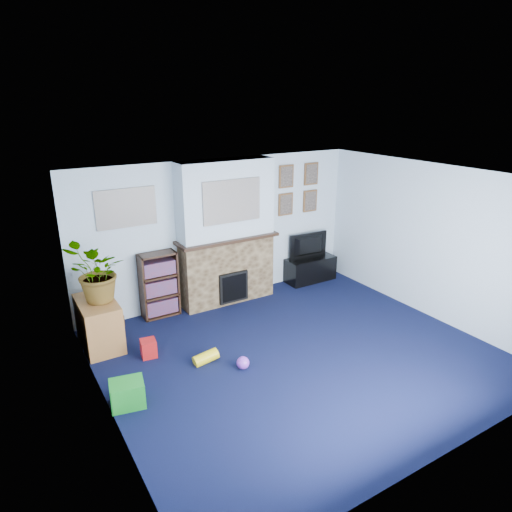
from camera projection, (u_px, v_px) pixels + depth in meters
floor at (298, 354)px, 6.23m from camera, size 5.00×4.50×0.01m
ceiling at (304, 179)px, 5.44m from camera, size 5.00×4.50×0.01m
wall_back at (221, 231)px, 7.65m from camera, size 5.00×0.04×2.40m
wall_front at (453, 352)px, 4.02m from camera, size 5.00×0.04×2.40m
wall_left at (102, 319)px, 4.61m from camera, size 0.04×4.50×2.40m
wall_right at (431, 242)px, 7.06m from camera, size 0.04×4.50×2.40m
chimney_breast at (226, 234)px, 7.49m from camera, size 1.72×0.50×2.40m
collage_main at (232, 201)px, 7.12m from camera, size 1.00×0.03×0.68m
collage_left at (126, 208)px, 6.69m from camera, size 0.90×0.03×0.58m
portrait_tl at (286, 176)px, 8.01m from camera, size 0.30×0.03×0.40m
portrait_tr at (311, 174)px, 8.27m from camera, size 0.30×0.03×0.40m
portrait_bl at (286, 204)px, 8.17m from camera, size 0.30×0.03×0.40m
portrait_br at (310, 201)px, 8.44m from camera, size 0.30×0.03×0.40m
tv_stand at (310, 269)px, 8.66m from camera, size 0.96×0.41×0.46m
television at (310, 246)px, 8.52m from camera, size 0.81×0.16×0.46m
bookshelf at (159, 286)px, 7.19m from camera, size 0.58×0.28×1.05m
sideboard at (99, 323)px, 6.34m from camera, size 0.48×0.87×0.68m
potted_plant at (97, 273)px, 6.08m from camera, size 0.99×1.00×0.85m
mantel_clock at (223, 234)px, 7.40m from camera, size 0.09×0.05×0.13m
mantel_candle at (244, 230)px, 7.59m from camera, size 0.05×0.05×0.16m
mantel_teddy at (200, 238)px, 7.20m from camera, size 0.14×0.14×0.14m
mantel_can at (266, 227)px, 7.81m from camera, size 0.06×0.06×0.13m
green_crate at (127, 394)px, 5.16m from camera, size 0.43×0.37×0.30m
toy_ball at (243, 362)px, 5.87m from camera, size 0.17×0.17×0.17m
toy_block at (149, 349)px, 6.14m from camera, size 0.22×0.22×0.24m
toy_tube at (206, 358)px, 6.02m from camera, size 0.35×0.15×0.20m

